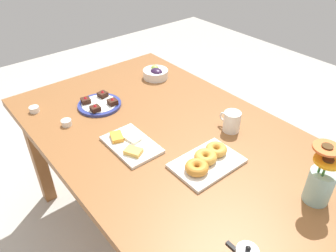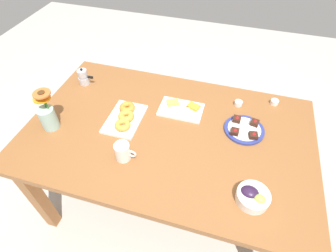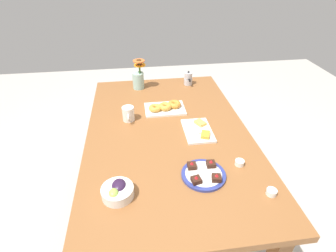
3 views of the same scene
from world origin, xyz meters
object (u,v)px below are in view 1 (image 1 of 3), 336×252
cheese_platter (130,144)px  grape_bowl (156,73)px  jam_cup_honey (34,109)px  flower_vase (320,183)px  dining_table (168,148)px  coffee_mug (231,121)px  dessert_plate (100,104)px  croissant_platter (206,160)px  jam_cup_berry (66,122)px

cheese_platter → grape_bowl: bearing=-47.1°
jam_cup_honey → flower_vase: 1.33m
jam_cup_honey → grape_bowl: bearing=-97.2°
dining_table → coffee_mug: size_ratio=14.18×
coffee_mug → dessert_plate: size_ratio=0.51×
croissant_platter → flower_vase: flower_vase is taller
flower_vase → croissant_platter: bearing=23.9°
croissant_platter → jam_cup_honey: croissant_platter is taller
dining_table → cheese_platter: size_ratio=6.15×
jam_cup_honey → coffee_mug: bearing=-138.6°
coffee_mug → grape_bowl: (0.64, -0.06, -0.02)m
jam_cup_berry → croissant_platter: bearing=-152.9°
coffee_mug → dessert_plate: coffee_mug is taller
jam_cup_berry → dessert_plate: dessert_plate is taller
grape_bowl → cheese_platter: 0.66m
jam_cup_berry → flower_vase: (-1.00, -0.48, 0.07)m
coffee_mug → flower_vase: (-0.48, 0.09, 0.03)m
coffee_mug → jam_cup_berry: size_ratio=2.35×
cheese_platter → flower_vase: bearing=-153.3°
dining_table → croissant_platter: size_ratio=5.71×
jam_cup_honey → flower_vase: flower_vase is taller
dining_table → grape_bowl: bearing=-31.8°
dining_table → grape_bowl: (0.48, -0.30, 0.12)m
jam_cup_berry → dining_table: bearing=-136.9°
grape_bowl → coffee_mug: bearing=175.0°
cheese_platter → flower_vase: flower_vase is taller
grape_bowl → flower_vase: 1.13m
cheese_platter → croissant_platter: size_ratio=0.93×
grape_bowl → dessert_plate: 0.43m
dessert_plate → flower_vase: bearing=-165.3°
dining_table → jam_cup_honey: (0.57, 0.41, 0.10)m
jam_cup_berry → dessert_plate: bearing=-75.3°
grape_bowl → croissant_platter: grape_bowl is taller
cheese_platter → jam_cup_berry: 0.36m
coffee_mug → flower_vase: 0.49m
jam_cup_honey → flower_vase: (-1.21, -0.56, 0.07)m
dining_table → croissant_platter: (-0.26, 0.02, 0.11)m
coffee_mug → grape_bowl: bearing=-5.0°
dessert_plate → coffee_mug: bearing=-147.6°
grape_bowl → croissant_platter: size_ratio=0.53×
coffee_mug → cheese_platter: (0.19, 0.43, -0.04)m
jam_cup_honey → jam_cup_berry: (-0.21, -0.07, 0.00)m
grape_bowl → flower_vase: (-1.12, 0.15, 0.05)m
flower_vase → dining_table: bearing=13.3°
dessert_plate → jam_cup_berry: bearing=104.7°
coffee_mug → croissant_platter: (-0.10, 0.26, -0.03)m
dining_table → jam_cup_berry: bearing=43.1°
croissant_platter → flower_vase: (-0.38, -0.17, 0.06)m
flower_vase → coffee_mug: bearing=-10.5°
dessert_plate → jam_cup_honey: bearing=60.6°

